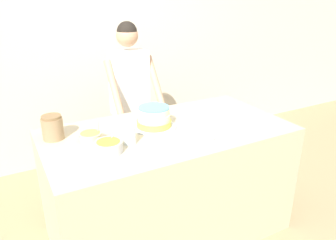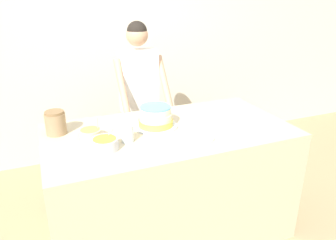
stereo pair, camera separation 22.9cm
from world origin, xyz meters
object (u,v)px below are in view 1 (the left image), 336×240
(ceramic_plate, at_px, (198,136))
(stoneware_jar, at_px, (53,127))
(cake, at_px, (154,118))
(frosting_bowl_yellow, at_px, (91,137))
(frosting_bowl_orange, at_px, (109,146))
(drinking_glass, at_px, (130,135))
(person_baker, at_px, (130,90))

(ceramic_plate, distance_m, stoneware_jar, 0.99)
(cake, distance_m, ceramic_plate, 0.36)
(ceramic_plate, relative_size, stoneware_jar, 1.38)
(frosting_bowl_yellow, xyz_separation_m, stoneware_jar, (-0.21, 0.17, 0.05))
(frosting_bowl_orange, xyz_separation_m, drinking_glass, (0.16, 0.06, 0.02))
(stoneware_jar, bearing_deg, ceramic_plate, -26.99)
(frosting_bowl_yellow, relative_size, ceramic_plate, 0.71)
(person_baker, height_order, frosting_bowl_orange, person_baker)
(frosting_bowl_yellow, xyz_separation_m, frosting_bowl_orange, (0.06, -0.20, 0.00))
(person_baker, bearing_deg, cake, -97.70)
(drinking_glass, bearing_deg, frosting_bowl_yellow, 146.36)
(person_baker, xyz_separation_m, cake, (-0.09, -0.69, -0.02))
(cake, distance_m, stoneware_jar, 0.71)
(person_baker, bearing_deg, stoneware_jar, -145.03)
(ceramic_plate, bearing_deg, frosting_bowl_orange, 172.97)
(stoneware_jar, bearing_deg, cake, -11.71)
(stoneware_jar, bearing_deg, frosting_bowl_yellow, -39.36)
(frosting_bowl_orange, bearing_deg, stoneware_jar, 125.41)
(cake, height_order, frosting_bowl_orange, cake)
(cake, relative_size, drinking_glass, 2.73)
(frosting_bowl_orange, bearing_deg, cake, 28.23)
(cake, relative_size, frosting_bowl_yellow, 1.97)
(person_baker, relative_size, ceramic_plate, 6.89)
(cake, height_order, ceramic_plate, cake)
(cake, xyz_separation_m, stoneware_jar, (-0.69, 0.14, 0.01))
(person_baker, bearing_deg, frosting_bowl_yellow, -128.72)
(cake, relative_size, stoneware_jar, 1.93)
(frosting_bowl_orange, bearing_deg, drinking_glass, 18.78)
(frosting_bowl_yellow, distance_m, drinking_glass, 0.26)
(frosting_bowl_yellow, distance_m, ceramic_plate, 0.73)
(frosting_bowl_yellow, height_order, stoneware_jar, stoneware_jar)
(frosting_bowl_yellow, height_order, frosting_bowl_orange, frosting_bowl_yellow)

